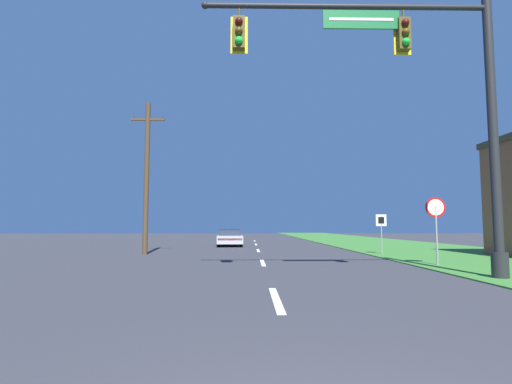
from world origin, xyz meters
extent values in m
cube|color=#38752D|center=(10.50, 30.00, 0.02)|extent=(10.00, 110.00, 0.04)
cube|color=silver|center=(0.00, 6.00, 0.01)|extent=(0.16, 2.80, 0.01)
cube|color=silver|center=(0.00, 14.00, 0.01)|extent=(0.16, 2.80, 0.01)
cube|color=silver|center=(0.00, 22.00, 0.01)|extent=(0.16, 2.80, 0.01)
cube|color=silver|center=(0.00, 30.00, 0.01)|extent=(0.16, 2.80, 0.01)
cube|color=silver|center=(0.00, 38.00, 0.01)|extent=(0.16, 2.80, 0.01)
cylinder|color=#232326|center=(6.40, 8.93, 0.39)|extent=(0.44, 0.44, 0.70)
cylinder|color=#232326|center=(6.40, 8.93, 4.23)|extent=(0.26, 0.26, 8.38)
cylinder|color=#232326|center=(2.29, 8.93, 7.82)|extent=(8.23, 0.16, 0.16)
sphere|color=#232326|center=(-1.83, 8.93, 7.82)|extent=(0.21, 0.21, 0.21)
cube|color=#196B33|center=(2.70, 8.93, 7.43)|extent=(2.22, 0.06, 0.55)
cube|color=white|center=(2.70, 8.90, 7.43)|extent=(1.87, 0.01, 0.08)
cylinder|color=#4C4214|center=(-0.84, 8.93, 7.65)|extent=(0.06, 0.06, 0.35)
cube|color=yellow|center=(-0.84, 9.07, 7.00)|extent=(0.50, 0.03, 1.11)
cube|color=#4C4214|center=(-0.84, 8.93, 7.00)|extent=(0.34, 0.24, 0.95)
sphere|color=#4C0F0C|center=(-0.84, 8.79, 7.28)|extent=(0.22, 0.22, 0.22)
sphere|color=#51380F|center=(-0.84, 8.79, 7.00)|extent=(0.22, 0.22, 0.22)
sphere|color=green|center=(-0.84, 8.79, 6.71)|extent=(0.22, 0.22, 0.22)
cylinder|color=#4C4214|center=(3.93, 8.93, 7.65)|extent=(0.06, 0.06, 0.35)
cube|color=yellow|center=(3.93, 9.07, 7.00)|extent=(0.50, 0.03, 1.11)
cube|color=#4C4214|center=(3.93, 8.93, 7.00)|extent=(0.34, 0.24, 0.95)
sphere|color=#4C0F0C|center=(3.93, 8.79, 7.28)|extent=(0.22, 0.22, 0.22)
sphere|color=#51380F|center=(3.93, 8.79, 7.00)|extent=(0.22, 0.22, 0.22)
sphere|color=green|center=(3.93, 8.79, 6.71)|extent=(0.22, 0.22, 0.22)
cylinder|color=black|center=(-1.29, 29.44, 0.32)|extent=(0.22, 0.64, 0.64)
cylinder|color=black|center=(-2.89, 29.34, 0.32)|extent=(0.22, 0.64, 0.64)
cylinder|color=black|center=(-1.10, 26.16, 0.32)|extent=(0.22, 0.64, 0.64)
cylinder|color=black|center=(-2.69, 26.07, 0.32)|extent=(0.22, 0.64, 0.64)
cube|color=#B7B7BC|center=(-1.99, 27.75, 0.50)|extent=(2.10, 4.78, 0.55)
cube|color=#283342|center=(-2.00, 27.87, 0.98)|extent=(1.72, 2.06, 0.42)
cube|color=#B7B7BC|center=(-2.00, 27.87, 1.16)|extent=(1.68, 2.02, 0.06)
cube|color=#B71414|center=(-1.86, 25.45, 0.56)|extent=(1.68, 0.16, 0.14)
cylinder|color=gray|center=(6.43, 12.68, 1.14)|extent=(0.07, 0.07, 2.20)
cylinder|color=red|center=(6.43, 12.68, 2.16)|extent=(0.76, 0.04, 0.76)
cylinder|color=white|center=(6.43, 12.65, 2.16)|extent=(0.61, 0.01, 0.61)
cylinder|color=gray|center=(6.31, 18.52, 1.04)|extent=(0.06, 0.06, 2.00)
cube|color=white|center=(6.31, 18.52, 1.77)|extent=(0.55, 0.04, 0.60)
cube|color=black|center=(6.31, 18.50, 1.77)|extent=(0.31, 0.01, 0.34)
cylinder|color=#4C3823|center=(-5.96, 18.87, 4.02)|extent=(0.26, 0.26, 8.04)
cube|color=#4C3823|center=(-5.96, 18.87, 7.14)|extent=(1.80, 0.12, 0.12)
cylinder|color=#333338|center=(-6.71, 18.87, 7.26)|extent=(0.08, 0.08, 0.12)
cylinder|color=#333338|center=(-5.21, 18.87, 7.26)|extent=(0.08, 0.08, 0.12)
camera|label=1|loc=(-0.54, -2.10, 1.46)|focal=28.00mm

